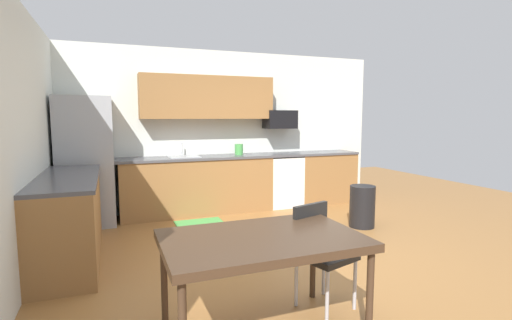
{
  "coord_description": "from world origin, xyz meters",
  "views": [
    {
      "loc": [
        -1.84,
        -3.77,
        1.59
      ],
      "look_at": [
        0.0,
        1.0,
        1.0
      ],
      "focal_mm": 26.61,
      "sensor_mm": 36.0,
      "label": 1
    }
  ],
  "objects_px": {
    "trash_bin": "(362,206)",
    "kettle": "(239,150)",
    "microwave": "(280,119)",
    "dining_table": "(262,244)",
    "chair_near_table": "(320,247)",
    "refrigerator": "(86,162)",
    "oven_range": "(282,180)"
  },
  "relations": [
    {
      "from": "dining_table",
      "to": "trash_bin",
      "type": "distance_m",
      "value": 3.14
    },
    {
      "from": "refrigerator",
      "to": "chair_near_table",
      "type": "bearing_deg",
      "value": -59.71
    },
    {
      "from": "oven_range",
      "to": "refrigerator",
      "type": "bearing_deg",
      "value": -178.56
    },
    {
      "from": "chair_near_table",
      "to": "trash_bin",
      "type": "height_order",
      "value": "chair_near_table"
    },
    {
      "from": "oven_range",
      "to": "trash_bin",
      "type": "xyz_separation_m",
      "value": [
        0.52,
        -1.63,
        -0.16
      ]
    },
    {
      "from": "dining_table",
      "to": "oven_range",
      "type": "bearing_deg",
      "value": 63.02
    },
    {
      "from": "microwave",
      "to": "trash_bin",
      "type": "bearing_deg",
      "value": -73.45
    },
    {
      "from": "refrigerator",
      "to": "dining_table",
      "type": "xyz_separation_m",
      "value": [
        1.32,
        -3.57,
        -0.25
      ]
    },
    {
      "from": "microwave",
      "to": "trash_bin",
      "type": "height_order",
      "value": "microwave"
    },
    {
      "from": "microwave",
      "to": "refrigerator",
      "type": "bearing_deg",
      "value": -176.76
    },
    {
      "from": "microwave",
      "to": "kettle",
      "type": "xyz_separation_m",
      "value": [
        -0.79,
        -0.05,
        -0.51
      ]
    },
    {
      "from": "trash_bin",
      "to": "kettle",
      "type": "relative_size",
      "value": 3.0
    },
    {
      "from": "microwave",
      "to": "kettle",
      "type": "relative_size",
      "value": 2.7
    },
    {
      "from": "microwave",
      "to": "dining_table",
      "type": "distance_m",
      "value": 4.27
    },
    {
      "from": "refrigerator",
      "to": "dining_table",
      "type": "relative_size",
      "value": 1.34
    },
    {
      "from": "refrigerator",
      "to": "kettle",
      "type": "distance_m",
      "value": 2.39
    },
    {
      "from": "dining_table",
      "to": "trash_bin",
      "type": "height_order",
      "value": "dining_table"
    },
    {
      "from": "dining_table",
      "to": "refrigerator",
      "type": "bearing_deg",
      "value": 110.23
    },
    {
      "from": "chair_near_table",
      "to": "kettle",
      "type": "xyz_separation_m",
      "value": [
        0.45,
        3.45,
        0.52
      ]
    },
    {
      "from": "chair_near_table",
      "to": "trash_bin",
      "type": "xyz_separation_m",
      "value": [
        1.75,
        1.77,
        -0.2
      ]
    },
    {
      "from": "microwave",
      "to": "trash_bin",
      "type": "relative_size",
      "value": 0.9
    },
    {
      "from": "microwave",
      "to": "kettle",
      "type": "distance_m",
      "value": 0.94
    },
    {
      "from": "trash_bin",
      "to": "dining_table",
      "type": "bearing_deg",
      "value": -139.64
    },
    {
      "from": "dining_table",
      "to": "chair_near_table",
      "type": "bearing_deg",
      "value": 22.1
    },
    {
      "from": "refrigerator",
      "to": "oven_range",
      "type": "xyz_separation_m",
      "value": [
        3.18,
        0.08,
        -0.48
      ]
    },
    {
      "from": "kettle",
      "to": "refrigerator",
      "type": "bearing_deg",
      "value": -176.88
    },
    {
      "from": "oven_range",
      "to": "microwave",
      "type": "height_order",
      "value": "microwave"
    },
    {
      "from": "dining_table",
      "to": "trash_bin",
      "type": "bearing_deg",
      "value": 40.36
    },
    {
      "from": "refrigerator",
      "to": "dining_table",
      "type": "distance_m",
      "value": 3.82
    },
    {
      "from": "kettle",
      "to": "chair_near_table",
      "type": "bearing_deg",
      "value": -97.4
    },
    {
      "from": "microwave",
      "to": "chair_near_table",
      "type": "xyz_separation_m",
      "value": [
        -1.24,
        -3.5,
        -1.03
      ]
    },
    {
      "from": "microwave",
      "to": "dining_table",
      "type": "height_order",
      "value": "microwave"
    }
  ]
}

